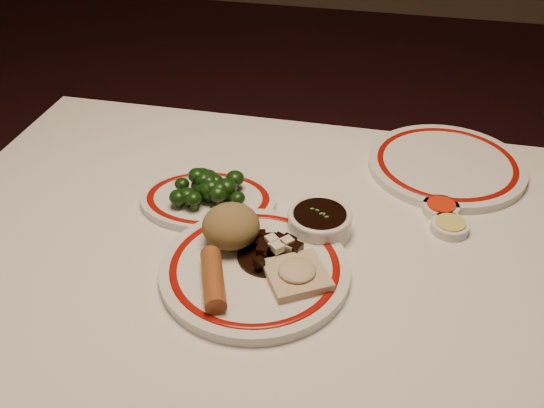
{
  "coord_description": "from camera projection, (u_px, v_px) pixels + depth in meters",
  "views": [
    {
      "loc": [
        0.18,
        -0.73,
        1.39
      ],
      "look_at": [
        -0.0,
        0.07,
        0.8
      ],
      "focal_mm": 40.0,
      "sensor_mm": 36.0,
      "label": 1
    }
  ],
  "objects": [
    {
      "name": "sweet_sour_dish",
      "position": [
        441.0,
        208.0,
        1.07
      ],
      "size": [
        0.06,
        0.06,
        0.02
      ],
      "color": "silver",
      "rests_on": "dining_table"
    },
    {
      "name": "soy_bowl",
      "position": [
        319.0,
        223.0,
        1.01
      ],
      "size": [
        0.11,
        0.11,
        0.04
      ],
      "color": "silver",
      "rests_on": "dining_table"
    },
    {
      "name": "dining_table",
      "position": [
        265.0,
        293.0,
        1.04
      ],
      "size": [
        1.2,
        0.9,
        0.75
      ],
      "color": "white",
      "rests_on": "ground"
    },
    {
      "name": "main_plate",
      "position": [
        255.0,
        269.0,
        0.93
      ],
      "size": [
        0.35,
        0.35,
        0.02
      ],
      "color": "silver",
      "rests_on": "dining_table"
    },
    {
      "name": "fried_wonton",
      "position": [
        297.0,
        274.0,
        0.9
      ],
      "size": [
        0.12,
        0.12,
        0.02
      ],
      "color": "#C9B28E",
      "rests_on": "main_plate"
    },
    {
      "name": "far_plate",
      "position": [
        446.0,
        165.0,
        1.18
      ],
      "size": [
        0.36,
        0.36,
        0.02
      ],
      "color": "silver",
      "rests_on": "dining_table"
    },
    {
      "name": "broccoli_plate",
      "position": [
        208.0,
        200.0,
        1.09
      ],
      "size": [
        0.26,
        0.24,
        0.02
      ],
      "color": "silver",
      "rests_on": "dining_table"
    },
    {
      "name": "stirfry_heap",
      "position": [
        274.0,
        248.0,
        0.95
      ],
      "size": [
        0.1,
        0.1,
        0.03
      ],
      "color": "black",
      "rests_on": "main_plate"
    },
    {
      "name": "mustard_dish",
      "position": [
        450.0,
        226.0,
        1.02
      ],
      "size": [
        0.06,
        0.06,
        0.02
      ],
      "color": "silver",
      "rests_on": "dining_table"
    },
    {
      "name": "spring_roll",
      "position": [
        213.0,
        279.0,
        0.88
      ],
      "size": [
        0.07,
        0.12,
        0.03
      ],
      "primitive_type": "cylinder",
      "rotation": [
        1.57,
        0.0,
        0.37
      ],
      "color": "#9C5226",
      "rests_on": "main_plate"
    },
    {
      "name": "rice_mound",
      "position": [
        231.0,
        226.0,
        0.96
      ],
      "size": [
        0.09,
        0.09,
        0.07
      ],
      "primitive_type": "ellipsoid",
      "color": "olive",
      "rests_on": "main_plate"
    },
    {
      "name": "broccoli_pile",
      "position": [
        208.0,
        186.0,
        1.07
      ],
      "size": [
        0.13,
        0.11,
        0.05
      ],
      "color": "#23471C",
      "rests_on": "broccoli_plate"
    }
  ]
}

